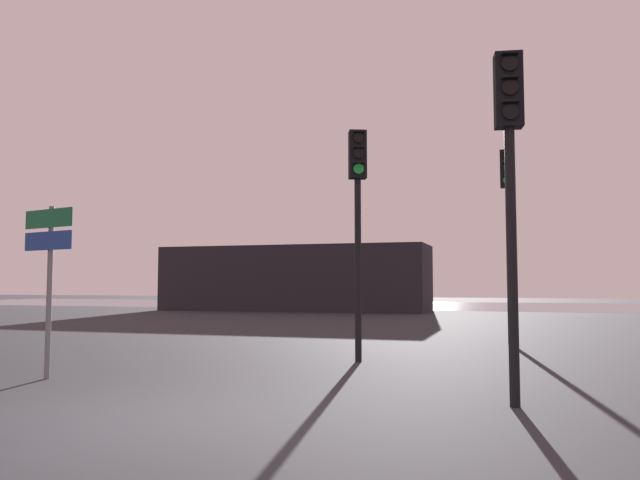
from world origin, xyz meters
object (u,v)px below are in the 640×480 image
traffic_light_near_right (510,158)px  direction_sign_post (49,259)px  traffic_light_far_right (508,209)px  traffic_light_center (358,200)px  distant_building (294,279)px

traffic_light_near_right → direction_sign_post: 6.80m
traffic_light_near_right → traffic_light_far_right: size_ratio=0.91×
traffic_light_center → direction_sign_post: 5.36m
traffic_light_near_right → direction_sign_post: size_ratio=1.61×
traffic_light_far_right → direction_sign_post: traffic_light_far_right is taller
traffic_light_far_right → traffic_light_center: (-2.63, -4.16, -0.21)m
distant_building → traffic_light_near_right: (11.24, -23.84, 1.21)m
traffic_light_center → traffic_light_far_right: bearing=-144.4°
distant_building → direction_sign_post: 24.14m
direction_sign_post → traffic_light_center: bearing=-125.1°
distant_building → traffic_light_far_right: 19.69m
distant_building → traffic_light_center: size_ratio=3.33×
traffic_light_far_right → traffic_light_center: 4.93m
distant_building → traffic_light_near_right: traffic_light_near_right is taller
traffic_light_far_right → direction_sign_post: bearing=50.6°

